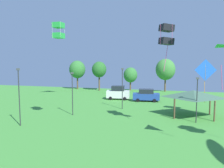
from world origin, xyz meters
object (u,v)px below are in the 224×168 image
kite_flying_8 (217,55)px  light_post_2 (122,86)px  kite_flying_7 (58,30)px  treeline_tree_2 (130,75)px  light_post_1 (197,97)px  kite_flying_5 (166,35)px  light_post_0 (19,94)px  treeline_tree_3 (165,70)px  parked_car_second_from_left (146,95)px  treeline_tree_1 (99,70)px  kite_flying_4 (205,71)px  parked_car_leftmost (118,93)px  treeline_tree_0 (77,70)px  park_pavilion (193,94)px  light_post_3 (72,91)px

kite_flying_8 → light_post_2: kite_flying_8 is taller
kite_flying_7 → treeline_tree_2: kite_flying_7 is taller
kite_flying_7 → light_post_1: 18.36m
kite_flying_5 → light_post_0: size_ratio=0.74×
treeline_tree_2 → treeline_tree_3: (8.27, 0.27, 1.42)m
treeline_tree_3 → kite_flying_8: bearing=-82.1°
light_post_0 → light_post_1: size_ratio=1.21×
parked_car_second_from_left → treeline_tree_1: size_ratio=0.70×
kite_flying_7 → kite_flying_4: bearing=28.1°
light_post_1 → light_post_2: 11.73m
kite_flying_5 → parked_car_leftmost: bearing=118.0°
light_post_0 → treeline_tree_1: treeline_tree_1 is taller
kite_flying_7 → treeline_tree_3: (11.25, 31.44, -5.88)m
treeline_tree_0 → light_post_2: bearing=-51.8°
park_pavilion → light_post_1: light_post_1 is taller
kite_flying_8 → kite_flying_7: bearing=161.9°
light_post_1 → treeline_tree_1: treeline_tree_1 is taller
kite_flying_7 → treeline_tree_2: bearing=84.5°
light_post_0 → treeline_tree_0: (-6.41, 32.38, 1.23)m
parked_car_second_from_left → treeline_tree_2: treeline_tree_2 is taller
kite_flying_8 → park_pavilion: 13.97m
light_post_2 → kite_flying_5: bearing=-54.2°
kite_flying_7 → light_post_3: 8.86m
parked_car_second_from_left → treeline_tree_1: 17.69m
kite_flying_7 → kite_flying_8: kite_flying_7 is taller
light_post_3 → kite_flying_4: bearing=15.6°
kite_flying_5 → kite_flying_8: bearing=-55.1°
kite_flying_4 → light_post_2: size_ratio=0.95×
kite_flying_7 → treeline_tree_3: 33.90m
kite_flying_4 → kite_flying_8: size_ratio=1.96×
kite_flying_8 → park_pavilion: bearing=92.7°
light_post_0 → light_post_3: size_ratio=1.13×
kite_flying_4 → treeline_tree_2: bearing=123.3°
kite_flying_8 → light_post_2: (-10.86, 15.25, -4.59)m
kite_flying_5 → kite_flying_8: (4.12, -5.89, -2.18)m
light_post_3 → treeline_tree_2: (3.32, 26.84, 0.41)m
kite_flying_4 → parked_car_second_from_left: kite_flying_4 is taller
parked_car_second_from_left → light_post_0: bearing=-129.2°
kite_flying_5 → parked_car_second_from_left: kite_flying_5 is taller
parked_car_second_from_left → treeline_tree_1: treeline_tree_1 is taller
park_pavilion → treeline_tree_1: (-20.11, 21.47, 2.03)m
parked_car_leftmost → treeline_tree_2: (0.05, 13.06, 2.50)m
parked_car_leftmost → kite_flying_5: bearing=-68.4°
parked_car_leftmost → treeline_tree_2: treeline_tree_2 is taller
treeline_tree_3 → light_post_0: bearing=-114.6°
park_pavilion → light_post_1: size_ratio=1.12×
parked_car_leftmost → treeline_tree_0: treeline_tree_0 is taller
light_post_0 → light_post_3: (3.78, 6.43, -0.40)m
kite_flying_5 → light_post_1: kite_flying_5 is taller
parked_car_leftmost → light_post_1: 18.89m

